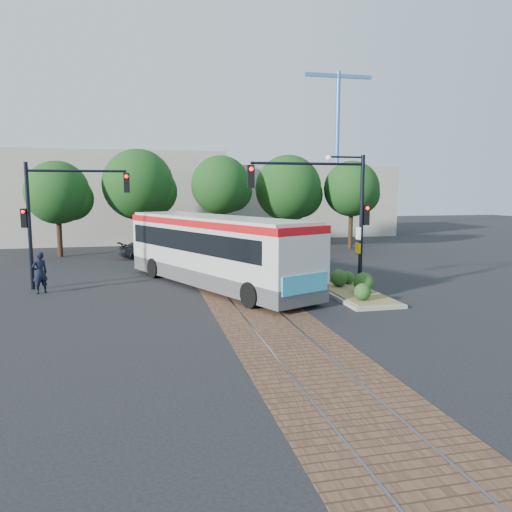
{
  "coord_description": "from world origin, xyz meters",
  "views": [
    {
      "loc": [
        -4.39,
        -21.18,
        4.74
      ],
      "look_at": [
        0.89,
        1.63,
        1.6
      ],
      "focal_mm": 35.0,
      "sensor_mm": 36.0,
      "label": 1
    }
  ],
  "objects_px": {
    "traffic_island": "(355,289)",
    "signal_pole_main": "(336,203)",
    "city_bus": "(214,248)",
    "parked_car": "(149,249)",
    "officer": "(40,273)",
    "signal_pole_left": "(54,208)"
  },
  "relations": [
    {
      "from": "signal_pole_left",
      "to": "officer",
      "type": "distance_m",
      "value": 3.15
    },
    {
      "from": "officer",
      "to": "signal_pole_left",
      "type": "bearing_deg",
      "value": -152.75
    },
    {
      "from": "traffic_island",
      "to": "signal_pole_main",
      "type": "distance_m",
      "value": 3.95
    },
    {
      "from": "traffic_island",
      "to": "officer",
      "type": "height_order",
      "value": "officer"
    },
    {
      "from": "signal_pole_left",
      "to": "officer",
      "type": "xyz_separation_m",
      "value": [
        -0.59,
        -1.09,
        -2.9
      ]
    },
    {
      "from": "city_bus",
      "to": "signal_pole_left",
      "type": "distance_m",
      "value": 7.77
    },
    {
      "from": "traffic_island",
      "to": "officer",
      "type": "relative_size",
      "value": 2.7
    },
    {
      "from": "city_bus",
      "to": "traffic_island",
      "type": "xyz_separation_m",
      "value": [
        5.78,
        -3.62,
        -1.59
      ]
    },
    {
      "from": "signal_pole_main",
      "to": "parked_car",
      "type": "xyz_separation_m",
      "value": [
        -7.75,
        14.83,
        -3.56
      ]
    },
    {
      "from": "traffic_island",
      "to": "signal_pole_main",
      "type": "height_order",
      "value": "signal_pole_main"
    },
    {
      "from": "officer",
      "to": "parked_car",
      "type": "bearing_deg",
      "value": -148.94
    },
    {
      "from": "officer",
      "to": "parked_car",
      "type": "height_order",
      "value": "officer"
    },
    {
      "from": "signal_pole_main",
      "to": "parked_car",
      "type": "height_order",
      "value": "signal_pole_main"
    },
    {
      "from": "city_bus",
      "to": "signal_pole_main",
      "type": "bearing_deg",
      "value": -60.65
    },
    {
      "from": "traffic_island",
      "to": "signal_pole_left",
      "type": "distance_m",
      "value": 14.5
    },
    {
      "from": "city_bus",
      "to": "officer",
      "type": "bearing_deg",
      "value": 154.22
    },
    {
      "from": "parked_car",
      "to": "city_bus",
      "type": "bearing_deg",
      "value": 177.19
    },
    {
      "from": "traffic_island",
      "to": "officer",
      "type": "xyz_separation_m",
      "value": [
        -13.77,
        3.81,
        0.63
      ]
    },
    {
      "from": "traffic_island",
      "to": "parked_car",
      "type": "relative_size",
      "value": 1.27
    },
    {
      "from": "city_bus",
      "to": "signal_pole_main",
      "type": "relative_size",
      "value": 2.14
    },
    {
      "from": "signal_pole_main",
      "to": "officer",
      "type": "distance_m",
      "value": 13.72
    },
    {
      "from": "city_bus",
      "to": "officer",
      "type": "xyz_separation_m",
      "value": [
        -8.0,
        0.19,
        -0.96
      ]
    }
  ]
}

